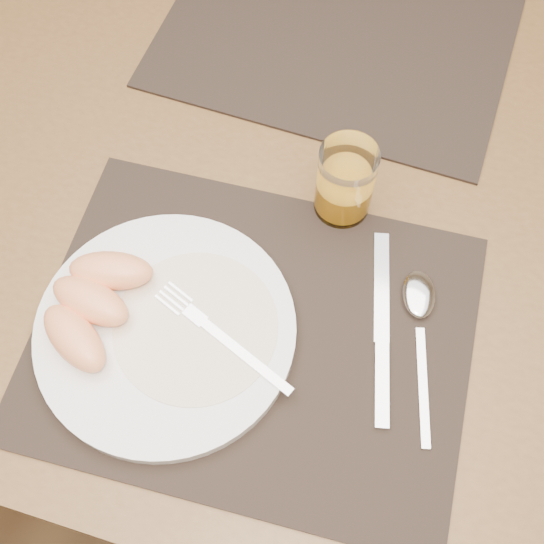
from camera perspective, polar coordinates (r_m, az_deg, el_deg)
The scene contains 11 objects.
ground at distance 1.50m, azimuth 1.23°, elevation -8.01°, with size 5.00×5.00×0.00m, color #55391D.
table at distance 0.89m, azimuth 2.07°, elevation 5.66°, with size 1.40×0.90×0.75m.
placemat_near at distance 0.72m, azimuth -1.61°, elevation -5.31°, with size 0.45×0.35×0.00m, color black.
placemat_far at distance 0.96m, azimuth 5.46°, elevation 19.26°, with size 0.45×0.35×0.00m, color black.
plate at distance 0.72m, azimuth -8.87°, elevation -4.83°, with size 0.27×0.27×0.02m, color white.
plate_dressing at distance 0.70m, azimuth -6.41°, elevation -4.52°, with size 0.17×0.17×0.00m.
fork at distance 0.70m, azimuth -4.99°, elevation -4.84°, with size 0.17×0.08×0.00m.
knife at distance 0.72m, azimuth 9.16°, elevation -5.79°, with size 0.06×0.22×0.01m.
spoon at distance 0.74m, azimuth 12.23°, elevation -2.91°, with size 0.07×0.19×0.01m.
juice_glass at distance 0.75m, azimuth 6.11°, elevation 7.32°, with size 0.06×0.06×0.10m.
grapefruit_wedges at distance 0.71m, azimuth -14.80°, elevation -2.50°, with size 0.10×0.15×0.04m.
Camera 1 is at (0.10, -0.46, 1.42)m, focal length 45.00 mm.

